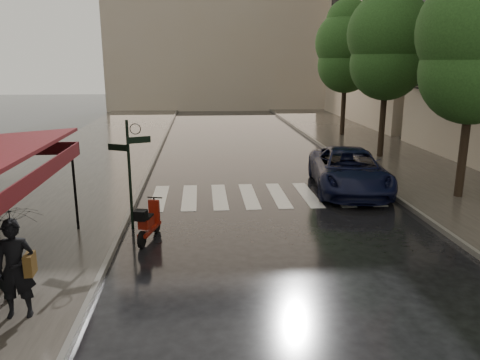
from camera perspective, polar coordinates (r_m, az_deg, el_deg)
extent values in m
plane|color=black|center=(10.89, -8.73, -11.09)|extent=(120.00, 120.00, 0.00)
cube|color=#38332D|center=(22.92, -18.06, 2.06)|extent=(6.00, 60.00, 0.12)
cube|color=#38332D|center=(24.21, 18.31, 2.67)|extent=(5.50, 60.00, 0.12)
cube|color=#595651|center=(22.40, -10.45, 2.31)|extent=(0.12, 60.00, 0.16)
cube|color=#595651|center=(23.26, 11.94, 2.67)|extent=(0.12, 60.00, 0.16)
cube|color=silver|center=(16.55, -9.80, -2.17)|extent=(0.50, 3.20, 0.01)
cube|color=silver|center=(16.49, -6.17, -2.10)|extent=(0.50, 3.20, 0.01)
cube|color=silver|center=(16.49, -2.52, -2.02)|extent=(0.50, 3.20, 0.01)
cube|color=silver|center=(16.56, 1.12, -1.94)|extent=(0.50, 3.20, 0.01)
cube|color=silver|center=(16.70, 4.70, -1.85)|extent=(0.50, 3.20, 0.01)
cube|color=silver|center=(16.90, 8.22, -1.76)|extent=(0.50, 3.20, 0.01)
cube|color=silver|center=(17.16, 11.64, -1.66)|extent=(0.50, 3.20, 0.01)
cube|color=silver|center=(17.49, 14.95, -1.56)|extent=(0.50, 3.20, 0.01)
cube|color=#4F110B|center=(10.16, -23.75, 0.05)|extent=(0.04, 7.00, 0.35)
cylinder|color=black|center=(13.46, -19.49, -0.92)|extent=(0.07, 0.07, 2.35)
cylinder|color=black|center=(13.34, -13.29, 0.53)|extent=(0.08, 0.08, 3.10)
cube|color=black|center=(13.10, -12.24, 4.81)|extent=(0.62, 0.26, 0.18)
cube|color=black|center=(13.22, -14.69, 3.87)|extent=(0.56, 0.29, 0.18)
cube|color=tan|center=(48.17, -2.27, 20.68)|extent=(22.00, 6.00, 20.00)
cylinder|color=black|center=(17.39, 25.76, 4.99)|extent=(0.28, 0.28, 4.26)
sphere|color=#1B3A15|center=(17.23, 26.51, 11.72)|extent=(3.40, 3.40, 3.40)
sphere|color=#1B3A15|center=(17.26, 27.00, 15.99)|extent=(3.80, 3.80, 3.80)
cylinder|color=black|center=(23.60, 17.05, 8.14)|extent=(0.28, 0.28, 4.48)
sphere|color=#1B3A15|center=(23.49, 17.45, 13.38)|extent=(3.40, 3.40, 3.40)
sphere|color=#1B3A15|center=(23.52, 17.70, 16.68)|extent=(3.80, 3.80, 3.80)
sphere|color=#1B3A15|center=(23.62, 17.95, 19.78)|extent=(2.60, 2.60, 2.60)
cylinder|color=black|center=(30.25, 12.52, 9.54)|extent=(0.28, 0.28, 4.37)
sphere|color=#1B3A15|center=(30.16, 12.74, 13.53)|extent=(3.40, 3.40, 3.40)
sphere|color=#1B3A15|center=(30.18, 12.89, 16.04)|extent=(3.80, 3.80, 3.80)
sphere|color=#1B3A15|center=(30.25, 13.02, 18.40)|extent=(2.60, 2.60, 2.60)
imported|color=black|center=(9.37, -25.68, -9.74)|extent=(0.70, 0.49, 1.85)
imported|color=black|center=(9.00, -26.45, -3.14)|extent=(1.17, 1.19, 1.00)
cube|color=#503615|center=(9.27, -24.23, -9.32)|extent=(0.17, 0.35, 0.39)
cylinder|color=black|center=(12.28, -11.88, -7.11)|extent=(0.19, 0.45, 0.44)
cylinder|color=black|center=(13.28, -10.14, -5.38)|extent=(0.19, 0.45, 0.44)
cube|color=maroon|center=(12.77, -10.95, -5.87)|extent=(0.53, 1.21, 0.09)
cube|color=maroon|center=(12.48, -11.37, -5.04)|extent=(0.39, 0.55, 0.25)
cube|color=maroon|center=(13.02, -10.41, -3.84)|extent=(0.31, 0.18, 0.68)
cylinder|color=black|center=(12.99, -10.36, -2.11)|extent=(0.41, 0.13, 0.03)
cube|color=black|center=(12.09, -11.99, -4.22)|extent=(0.35, 0.33, 0.25)
imported|color=black|center=(17.61, 13.12, 1.18)|extent=(3.18, 5.70, 1.51)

